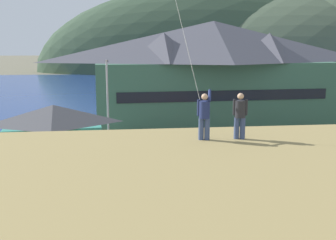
# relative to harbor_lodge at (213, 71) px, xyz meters

# --- Properties ---
(ground_plane) EXTENTS (600.00, 600.00, 0.00)m
(ground_plane) POSITION_rel_harbor_lodge_xyz_m (-6.63, -22.42, -6.31)
(ground_plane) COLOR #66604C
(parking_lot_pad) EXTENTS (40.00, 20.00, 0.10)m
(parking_lot_pad) POSITION_rel_harbor_lodge_xyz_m (-6.63, -17.42, -6.26)
(parking_lot_pad) COLOR gray
(parking_lot_pad) RESTS_ON ground
(bay_water) EXTENTS (360.00, 84.00, 0.03)m
(bay_water) POSITION_rel_harbor_lodge_xyz_m (-6.63, 37.58, -6.30)
(bay_water) COLOR navy
(bay_water) RESTS_ON ground
(far_hill_west_ridge) EXTENTS (138.69, 54.05, 61.08)m
(far_hill_west_ridge) POSITION_rel_harbor_lodge_xyz_m (30.25, 95.61, -6.31)
(far_hill_west_ridge) COLOR #334733
(far_hill_west_ridge) RESTS_ON ground
(far_hill_east_peak) EXTENTS (105.24, 68.09, 55.18)m
(far_hill_east_peak) POSITION_rel_harbor_lodge_xyz_m (53.70, 93.81, -6.31)
(far_hill_east_peak) COLOR #42513D
(far_hill_east_peak) RESTS_ON ground
(harbor_lodge) EXTENTS (28.66, 12.47, 11.89)m
(harbor_lodge) POSITION_rel_harbor_lodge_xyz_m (0.00, 0.00, 0.00)
(harbor_lodge) COLOR #38604C
(harbor_lodge) RESTS_ON ground
(storage_shed_near_lot) EXTENTS (7.75, 5.20, 4.94)m
(storage_shed_near_lot) POSITION_rel_harbor_lodge_xyz_m (-15.55, -15.47, -3.75)
(storage_shed_near_lot) COLOR #338475
(storage_shed_near_lot) RESTS_ON ground
(wharf_dock) EXTENTS (3.20, 15.83, 0.70)m
(wharf_dock) POSITION_rel_harbor_lodge_xyz_m (-5.02, 14.07, -5.96)
(wharf_dock) COLOR #70604C
(wharf_dock) RESTS_ON ground
(moored_boat_wharfside) EXTENTS (3.07, 8.11, 2.16)m
(moored_boat_wharfside) POSITION_rel_harbor_lodge_xyz_m (-8.64, 13.97, -5.59)
(moored_boat_wharfside) COLOR silver
(moored_boat_wharfside) RESTS_ON ground
(moored_boat_outer_mooring) EXTENTS (2.46, 7.60, 2.16)m
(moored_boat_outer_mooring) POSITION_rel_harbor_lodge_xyz_m (-1.45, 15.10, -5.59)
(moored_boat_outer_mooring) COLOR #23564C
(moored_boat_outer_mooring) RESTS_ON ground
(parked_car_lone_by_shed) EXTENTS (4.24, 2.13, 1.82)m
(parked_car_lone_by_shed) POSITION_rel_harbor_lodge_xyz_m (-1.48, -16.82, -5.25)
(parked_car_lone_by_shed) COLOR red
(parked_car_lone_by_shed) RESTS_ON parking_lot_pad
(parked_car_front_row_end) EXTENTS (4.30, 2.24, 1.82)m
(parked_car_front_row_end) POSITION_rel_harbor_lodge_xyz_m (-15.56, -22.73, -5.25)
(parked_car_front_row_end) COLOR silver
(parked_car_front_row_end) RESTS_ON parking_lot_pad
(parked_car_back_row_left) EXTENTS (4.30, 2.24, 1.82)m
(parked_car_back_row_left) POSITION_rel_harbor_lodge_xyz_m (-8.75, -21.39, -5.25)
(parked_car_back_row_left) COLOR #B28923
(parked_car_back_row_left) RESTS_ON parking_lot_pad
(parked_car_mid_row_far) EXTENTS (4.23, 2.12, 1.82)m
(parked_car_mid_row_far) POSITION_rel_harbor_lodge_xyz_m (-6.38, -15.82, -5.25)
(parked_car_mid_row_far) COLOR red
(parked_car_mid_row_far) RESTS_ON parking_lot_pad
(parking_light_pole) EXTENTS (0.24, 0.78, 7.96)m
(parking_light_pole) POSITION_rel_harbor_lodge_xyz_m (-11.68, -11.88, -1.68)
(parking_light_pole) COLOR #ADADB2
(parking_light_pole) RESTS_ON parking_lot_pad
(person_kite_flyer) EXTENTS (0.60, 0.62, 1.86)m
(person_kite_flyer) POSITION_rel_harbor_lodge_xyz_m (-7.45, -31.06, 0.49)
(person_kite_flyer) COLOR #384770
(person_kite_flyer) RESTS_ON grassy_hill_foreground
(person_companion) EXTENTS (0.54, 0.40, 1.74)m
(person_companion) POSITION_rel_harbor_lodge_xyz_m (-6.09, -31.08, 0.48)
(person_companion) COLOR #384770
(person_companion) RESTS_ON grassy_hill_foreground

